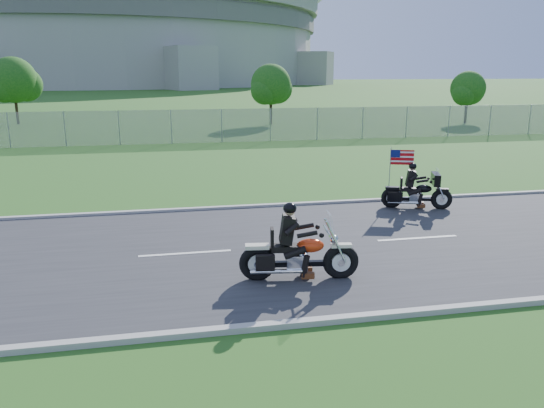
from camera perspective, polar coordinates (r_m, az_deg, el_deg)
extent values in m
plane|color=#24581B|center=(13.13, -0.53, -4.93)|extent=(420.00, 420.00, 0.00)
cube|color=#28282B|center=(13.13, -0.53, -4.85)|extent=(120.00, 8.00, 0.04)
cube|color=#9E9B93|center=(16.94, -3.09, -0.33)|extent=(120.00, 0.18, 0.12)
cube|color=#9E9B93|center=(9.47, 4.15, -12.58)|extent=(120.00, 0.18, 0.12)
cube|color=gray|center=(32.47, -16.12, 7.88)|extent=(60.00, 0.03, 2.00)
cylinder|color=#A3A099|center=(183.13, -17.45, 15.47)|extent=(130.00, 130.00, 20.00)
cylinder|color=#605E5B|center=(183.48, -17.62, 17.65)|extent=(132.00, 132.00, 4.00)
cylinder|color=#A3A099|center=(183.99, -17.77, 19.51)|extent=(134.00, 134.00, 6.00)
cylinder|color=#382316|center=(43.10, -0.13, 10.24)|extent=(0.22, 0.22, 2.52)
sphere|color=#154913|center=(43.01, -0.13, 12.75)|extent=(3.20, 3.20, 3.20)
sphere|color=#154913|center=(43.62, 0.59, 12.30)|extent=(2.40, 2.40, 2.40)
sphere|color=#154913|center=(42.52, -0.78, 12.13)|extent=(2.24, 2.24, 2.24)
cylinder|color=#382316|center=(47.73, -25.80, 9.41)|extent=(0.22, 0.22, 2.80)
sphere|color=#154913|center=(47.65, -26.07, 11.91)|extent=(3.60, 3.60, 3.60)
sphere|color=#154913|center=(48.01, -25.02, 11.55)|extent=(2.70, 2.70, 2.70)
sphere|color=#154913|center=(47.38, -26.89, 11.21)|extent=(2.52, 2.52, 2.52)
cylinder|color=#382316|center=(47.07, 20.15, 9.56)|extent=(0.22, 0.22, 2.24)
sphere|color=#154913|center=(46.98, 20.33, 11.59)|extent=(2.80, 2.80, 2.80)
sphere|color=#154913|center=(47.64, 20.61, 11.21)|extent=(2.10, 2.10, 2.10)
sphere|color=#154913|center=(46.45, 19.98, 11.10)|extent=(1.96, 1.96, 1.96)
torus|color=black|center=(11.31, 7.40, -6.17)|extent=(0.78, 0.29, 0.77)
torus|color=black|center=(11.13, -1.59, -6.41)|extent=(0.78, 0.29, 0.77)
ellipsoid|color=red|center=(11.09, 4.14, -4.47)|extent=(0.62, 0.41, 0.29)
cube|color=black|center=(11.05, 1.36, -4.74)|extent=(0.61, 0.39, 0.12)
cube|color=black|center=(10.92, 1.64, -2.73)|extent=(0.30, 0.44, 0.57)
sphere|color=black|center=(10.81, 1.93, -0.47)|extent=(0.32, 0.32, 0.28)
cube|color=silver|center=(11.00, 6.33, -1.97)|extent=(0.11, 0.48, 0.41)
torus|color=black|center=(17.51, 17.77, 0.49)|extent=(0.69, 0.37, 0.67)
torus|color=black|center=(17.30, 12.75, 0.66)|extent=(0.69, 0.37, 0.67)
ellipsoid|color=black|center=(17.35, 16.00, 1.60)|extent=(0.57, 0.44, 0.25)
cube|color=black|center=(17.29, 14.45, 1.54)|extent=(0.56, 0.42, 0.11)
cube|color=black|center=(17.22, 14.67, 2.68)|extent=(0.32, 0.41, 0.50)
sphere|color=black|center=(17.16, 14.90, 3.95)|extent=(0.31, 0.31, 0.24)
cube|color=black|center=(17.34, 17.20, 2.58)|extent=(0.42, 0.75, 0.36)
cube|color=#B70C11|center=(17.26, 13.83, 4.89)|extent=(0.69, 0.25, 0.47)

